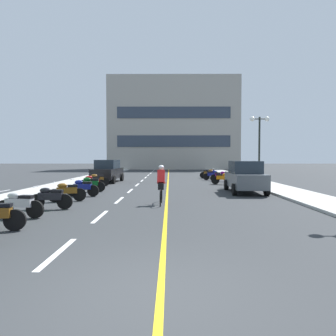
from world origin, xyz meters
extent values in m
plane|color=#2D3033|center=(0.00, 21.00, 0.00)|extent=(140.00, 140.00, 0.00)
cube|color=#A8A8A3|center=(-7.20, 24.00, 0.06)|extent=(2.40, 72.00, 0.12)
cube|color=#A8A8A3|center=(7.20, 24.00, 0.06)|extent=(2.40, 72.00, 0.12)
cube|color=silver|center=(-2.00, 2.00, 0.00)|extent=(0.14, 2.20, 0.01)
cube|color=silver|center=(-2.00, 6.00, 0.00)|extent=(0.14, 2.20, 0.01)
cube|color=silver|center=(-2.00, 10.00, 0.00)|extent=(0.14, 2.20, 0.01)
cube|color=silver|center=(-2.00, 14.00, 0.00)|extent=(0.14, 2.20, 0.01)
cube|color=silver|center=(-2.00, 18.00, 0.00)|extent=(0.14, 2.20, 0.01)
cube|color=silver|center=(-2.00, 22.00, 0.00)|extent=(0.14, 2.20, 0.01)
cube|color=silver|center=(-2.00, 26.00, 0.00)|extent=(0.14, 2.20, 0.01)
cube|color=silver|center=(-2.00, 30.00, 0.00)|extent=(0.14, 2.20, 0.01)
cube|color=silver|center=(-2.00, 34.00, 0.00)|extent=(0.14, 2.20, 0.01)
cube|color=silver|center=(-2.00, 38.00, 0.00)|extent=(0.14, 2.20, 0.01)
cube|color=silver|center=(-2.00, 42.00, 0.00)|extent=(0.14, 2.20, 0.01)
cube|color=silver|center=(-2.00, 46.00, 0.00)|extent=(0.14, 2.20, 0.01)
cube|color=gold|center=(0.25, 24.00, 0.00)|extent=(0.12, 66.00, 0.01)
cube|color=#9E998E|center=(1.05, 48.47, 7.67)|extent=(21.68, 6.94, 15.34)
cube|color=#2D3847|center=(1.05, 44.95, 4.60)|extent=(18.22, 0.10, 1.84)
cube|color=#2D3847|center=(1.05, 44.95, 9.20)|extent=(18.22, 0.10, 1.84)
cylinder|color=black|center=(7.07, 18.42, 2.57)|extent=(0.14, 0.14, 4.90)
cylinder|color=black|center=(7.07, 18.42, 4.87)|extent=(1.10, 0.08, 0.08)
sphere|color=white|center=(6.52, 18.42, 4.87)|extent=(0.36, 0.36, 0.36)
sphere|color=white|center=(7.62, 18.42, 4.87)|extent=(0.36, 0.36, 0.36)
cylinder|color=black|center=(3.92, 14.58, 0.32)|extent=(0.24, 0.65, 0.64)
cylinder|color=black|center=(5.62, 14.53, 0.32)|extent=(0.24, 0.65, 0.64)
cylinder|color=black|center=(3.83, 11.78, 0.32)|extent=(0.24, 0.65, 0.64)
cylinder|color=black|center=(5.53, 11.73, 0.32)|extent=(0.24, 0.65, 0.64)
cube|color=#4C5156|center=(4.73, 13.16, 0.72)|extent=(1.82, 4.25, 0.80)
cube|color=#1E2833|center=(4.73, 13.16, 1.47)|extent=(1.62, 2.25, 0.70)
cylinder|color=black|center=(-5.40, 21.80, 0.32)|extent=(0.27, 0.65, 0.64)
cylinder|color=black|center=(-3.70, 21.67, 0.32)|extent=(0.27, 0.65, 0.64)
cylinder|color=black|center=(-5.60, 19.00, 0.32)|extent=(0.27, 0.65, 0.64)
cylinder|color=black|center=(-3.91, 18.88, 0.32)|extent=(0.27, 0.65, 0.64)
cube|color=black|center=(-4.65, 20.34, 0.72)|extent=(2.00, 4.31, 0.80)
cube|color=#1E2833|center=(-4.65, 20.34, 1.47)|extent=(1.72, 2.31, 0.70)
cylinder|color=black|center=(-3.90, 3.94, 0.30)|extent=(0.61, 0.18, 0.60)
cube|color=black|center=(-4.19, 3.90, 0.72)|extent=(0.47, 0.30, 0.10)
cylinder|color=black|center=(-5.20, 5.80, 0.30)|extent=(0.61, 0.17, 0.60)
cylinder|color=black|center=(-4.11, 5.68, 0.30)|extent=(0.61, 0.17, 0.60)
cube|color=#B2B2B7|center=(-4.65, 5.74, 0.52)|extent=(0.93, 0.38, 0.28)
ellipsoid|color=#B2B2B7|center=(-4.85, 5.76, 0.74)|extent=(0.46, 0.29, 0.22)
cube|color=black|center=(-4.40, 5.71, 0.72)|extent=(0.46, 0.29, 0.10)
cylinder|color=silver|center=(-5.20, 5.80, 0.90)|extent=(0.10, 0.60, 0.03)
cylinder|color=black|center=(-4.81, 7.43, 0.30)|extent=(0.60, 0.10, 0.60)
cylinder|color=black|center=(-3.71, 7.43, 0.30)|extent=(0.60, 0.10, 0.60)
cube|color=black|center=(-4.26, 7.43, 0.52)|extent=(0.90, 0.29, 0.28)
ellipsoid|color=black|center=(-4.46, 7.43, 0.74)|extent=(0.44, 0.24, 0.22)
cube|color=black|center=(-4.01, 7.43, 0.72)|extent=(0.44, 0.24, 0.10)
cylinder|color=silver|center=(-4.81, 7.43, 0.90)|extent=(0.03, 0.60, 0.03)
cylinder|color=black|center=(-4.85, 9.37, 0.30)|extent=(0.60, 0.26, 0.60)
cylinder|color=black|center=(-3.80, 9.67, 0.30)|extent=(0.60, 0.26, 0.60)
cube|color=brown|center=(-4.33, 9.52, 0.52)|extent=(0.94, 0.51, 0.28)
ellipsoid|color=brown|center=(-4.52, 9.47, 0.74)|extent=(0.49, 0.35, 0.22)
cube|color=black|center=(-4.09, 9.59, 0.72)|extent=(0.49, 0.35, 0.10)
cylinder|color=silver|center=(-4.85, 9.37, 0.90)|extent=(0.19, 0.59, 0.03)
cylinder|color=black|center=(-4.67, 11.38, 0.30)|extent=(0.60, 0.13, 0.60)
cylinder|color=black|center=(-3.58, 11.32, 0.30)|extent=(0.60, 0.13, 0.60)
cube|color=navy|center=(-4.12, 11.35, 0.52)|extent=(0.91, 0.33, 0.28)
ellipsoid|color=navy|center=(-4.32, 11.37, 0.74)|extent=(0.45, 0.26, 0.22)
cube|color=black|center=(-3.88, 11.34, 0.72)|extent=(0.45, 0.26, 0.10)
cylinder|color=silver|center=(-4.67, 11.38, 0.90)|extent=(0.06, 0.60, 0.03)
cylinder|color=black|center=(-4.80, 13.38, 0.30)|extent=(0.60, 0.13, 0.60)
cylinder|color=black|center=(-3.70, 13.44, 0.30)|extent=(0.60, 0.13, 0.60)
cube|color=#0C4C19|center=(-4.25, 13.41, 0.52)|extent=(0.91, 0.33, 0.28)
ellipsoid|color=#0C4C19|center=(-4.45, 13.40, 0.74)|extent=(0.45, 0.26, 0.22)
cube|color=black|center=(-4.00, 13.43, 0.72)|extent=(0.45, 0.26, 0.10)
cylinder|color=silver|center=(-4.80, 13.38, 0.90)|extent=(0.06, 0.60, 0.03)
cylinder|color=black|center=(-5.09, 14.85, 0.30)|extent=(0.60, 0.30, 0.60)
cylinder|color=black|center=(-4.05, 15.22, 0.30)|extent=(0.60, 0.30, 0.60)
cube|color=maroon|center=(-4.57, 15.03, 0.52)|extent=(0.94, 0.57, 0.28)
ellipsoid|color=maroon|center=(-4.76, 14.96, 0.74)|extent=(0.50, 0.37, 0.22)
cube|color=black|center=(-4.33, 15.12, 0.72)|extent=(0.50, 0.37, 0.10)
cylinder|color=silver|center=(-5.09, 14.85, 0.90)|extent=(0.23, 0.58, 0.03)
cylinder|color=black|center=(-5.21, 16.68, 0.30)|extent=(0.60, 0.26, 0.60)
cylinder|color=black|center=(-4.15, 16.98, 0.30)|extent=(0.60, 0.26, 0.60)
cube|color=brown|center=(-4.68, 16.83, 0.52)|extent=(0.94, 0.52, 0.28)
ellipsoid|color=brown|center=(-4.87, 16.77, 0.74)|extent=(0.49, 0.35, 0.22)
cube|color=black|center=(-4.44, 16.90, 0.72)|extent=(0.49, 0.35, 0.10)
cylinder|color=silver|center=(-5.21, 16.68, 0.90)|extent=(0.19, 0.59, 0.03)
cylinder|color=black|center=(4.86, 18.13, 0.30)|extent=(0.60, 0.29, 0.60)
cylinder|color=black|center=(3.82, 18.50, 0.30)|extent=(0.60, 0.29, 0.60)
cube|color=orange|center=(4.34, 18.32, 0.52)|extent=(0.94, 0.56, 0.28)
ellipsoid|color=orange|center=(4.53, 18.25, 0.74)|extent=(0.49, 0.37, 0.22)
cube|color=black|center=(4.10, 18.40, 0.72)|extent=(0.49, 0.37, 0.10)
cylinder|color=silver|center=(4.86, 18.13, 0.90)|extent=(0.23, 0.58, 0.03)
cylinder|color=black|center=(5.16, 20.98, 0.30)|extent=(0.60, 0.11, 0.60)
cylinder|color=black|center=(4.06, 20.99, 0.30)|extent=(0.60, 0.11, 0.60)
cube|color=#590C59|center=(4.61, 20.98, 0.52)|extent=(0.90, 0.29, 0.28)
ellipsoid|color=#590C59|center=(4.81, 20.98, 0.74)|extent=(0.44, 0.25, 0.22)
cube|color=black|center=(4.36, 20.99, 0.72)|extent=(0.44, 0.25, 0.10)
cylinder|color=silver|center=(5.16, 20.98, 0.90)|extent=(0.04, 0.60, 0.03)
cylinder|color=black|center=(4.72, 22.83, 0.30)|extent=(0.61, 0.19, 0.60)
cylinder|color=black|center=(3.64, 22.65, 0.30)|extent=(0.61, 0.19, 0.60)
cube|color=navy|center=(4.18, 22.74, 0.52)|extent=(0.93, 0.42, 0.28)
ellipsoid|color=navy|center=(4.38, 22.77, 0.74)|extent=(0.47, 0.31, 0.22)
cube|color=black|center=(3.93, 22.70, 0.72)|extent=(0.47, 0.31, 0.10)
cylinder|color=silver|center=(4.72, 22.83, 0.90)|extent=(0.13, 0.60, 0.03)
cylinder|color=black|center=(4.67, 24.76, 0.30)|extent=(0.61, 0.22, 0.60)
cylinder|color=black|center=(3.59, 24.98, 0.30)|extent=(0.61, 0.22, 0.60)
cube|color=brown|center=(4.13, 24.87, 0.52)|extent=(0.94, 0.46, 0.28)
ellipsoid|color=brown|center=(4.32, 24.83, 0.74)|extent=(0.48, 0.32, 0.22)
cube|color=black|center=(3.88, 24.92, 0.72)|extent=(0.48, 0.32, 0.10)
cylinder|color=silver|center=(4.67, 24.76, 0.90)|extent=(0.15, 0.59, 0.03)
cylinder|color=black|center=(5.08, 26.85, 0.30)|extent=(0.61, 0.20, 0.60)
cylinder|color=black|center=(4.00, 26.67, 0.30)|extent=(0.61, 0.20, 0.60)
cube|color=black|center=(4.54, 26.76, 0.52)|extent=(0.93, 0.42, 0.28)
ellipsoid|color=black|center=(4.74, 26.79, 0.74)|extent=(0.47, 0.31, 0.22)
cube|color=black|center=(4.29, 26.72, 0.72)|extent=(0.47, 0.31, 0.10)
cylinder|color=silver|center=(5.08, 26.85, 0.90)|extent=(0.13, 0.60, 0.03)
torus|color=black|center=(0.03, 9.29, 0.34)|extent=(0.05, 0.72, 0.72)
torus|color=black|center=(0.01, 8.24, 0.34)|extent=(0.05, 0.72, 0.72)
cylinder|color=red|center=(0.02, 8.74, 0.64)|extent=(0.06, 0.95, 0.04)
cube|color=black|center=(0.01, 8.59, 0.86)|extent=(0.10, 0.20, 0.06)
cylinder|color=red|center=(0.02, 9.19, 0.89)|extent=(0.42, 0.04, 0.03)
cube|color=black|center=(0.01, 8.64, 0.79)|extent=(0.25, 0.36, 0.28)
cube|color=red|center=(0.02, 8.79, 1.19)|extent=(0.33, 0.46, 0.61)
sphere|color=beige|center=(0.02, 8.92, 1.54)|extent=(0.20, 0.20, 0.20)
ellipsoid|color=white|center=(0.02, 8.92, 1.61)|extent=(0.24, 0.26, 0.16)
camera|label=1|loc=(0.39, -4.45, 2.05)|focal=32.77mm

